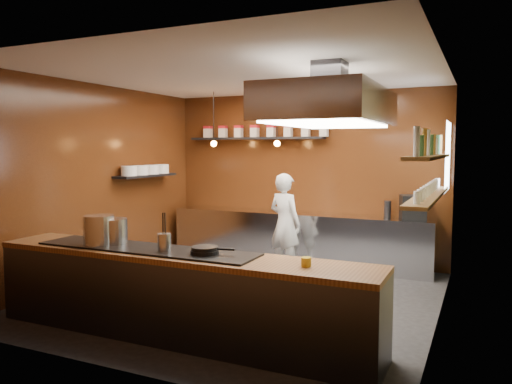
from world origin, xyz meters
The scene contains 26 objects.
floor centered at (0.00, 0.00, 0.00)m, with size 5.00×5.00×0.00m, color black.
back_wall centered at (0.00, 2.50, 1.50)m, with size 5.00×5.00×0.00m, color #361609.
left_wall centered at (-2.50, 0.00, 1.50)m, with size 5.00×5.00×0.00m, color #361609.
right_wall centered at (2.50, 0.00, 1.50)m, with size 5.00×5.00×0.00m, color brown.
ceiling centered at (0.00, 0.00, 3.00)m, with size 5.00×5.00×0.00m, color silver.
window_pane centered at (2.45, 1.70, 1.90)m, with size 1.00×1.00×0.00m, color white.
prep_counter centered at (0.00, 2.17, 0.45)m, with size 4.60×0.65×0.90m, color silver.
pass_counter centered at (0.00, -1.60, 0.47)m, with size 4.40×0.72×0.94m.
tin_shelf centered at (-0.90, 2.36, 2.20)m, with size 2.60×0.26×0.04m, color black.
plate_shelf centered at (-2.34, 1.00, 1.55)m, with size 0.30×1.40×0.04m, color black.
bottle_shelf_upper centered at (2.34, 0.30, 1.92)m, with size 0.26×2.80×0.04m, color brown.
bottle_shelf_lower centered at (2.34, 0.30, 1.45)m, with size 0.26×2.80×0.04m, color brown.
extractor_hood centered at (1.30, -0.40, 2.51)m, with size 1.20×2.00×0.72m.
pendant_left centered at (-1.40, 1.70, 2.15)m, with size 0.10×0.10×0.95m.
pendant_right centered at (-0.20, 1.70, 2.15)m, with size 0.10×0.10×0.95m.
storage_tins centered at (-0.75, 2.36, 2.33)m, with size 2.43×0.13×0.22m.
plate_stacks centered at (-2.34, 1.00, 1.65)m, with size 0.26×1.16×0.16m.
bottles centered at (2.34, 0.30, 2.06)m, with size 0.06×2.66×0.24m.
wine_glasses centered at (2.34, 0.30, 1.53)m, with size 0.07×2.37×0.13m.
stockpot_large centered at (-0.98, -1.68, 1.11)m, with size 0.34×0.34×0.33m, color #B9BCC1.
stockpot_small centered at (-0.87, -1.56, 1.08)m, with size 0.30×0.30×0.28m, color #B0B2B7.
utensil_crock centered at (-0.12, -1.64, 1.03)m, with size 0.14×0.14×0.18m, color silver.
frying_pan centered at (0.35, -1.60, 0.98)m, with size 0.46×0.30×0.07m.
butter_jar centered at (1.45, -1.62, 0.96)m, with size 0.10×0.10×0.09m, color yellow.
espresso_machine centered at (1.92, 2.24, 1.09)m, with size 0.38×0.36×0.38m, color black.
chef centered at (0.04, 1.45, 0.81)m, with size 0.59×0.39×1.62m, color white.
Camera 1 is at (2.94, -5.97, 2.02)m, focal length 35.00 mm.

